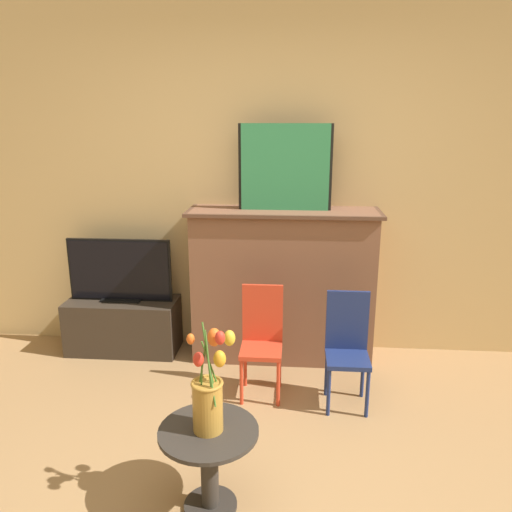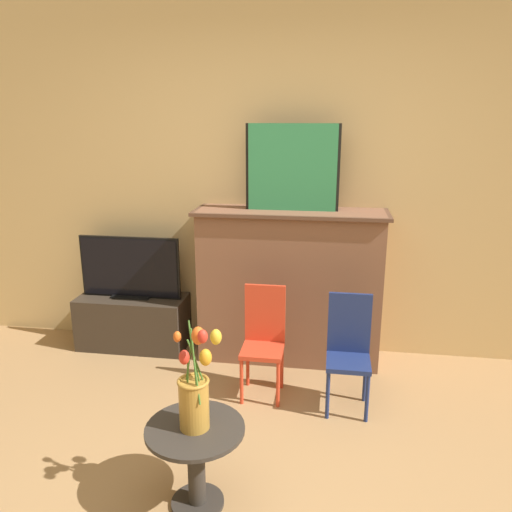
% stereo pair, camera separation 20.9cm
% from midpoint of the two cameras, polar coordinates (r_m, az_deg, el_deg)
% --- Properties ---
extents(wall_back, '(8.00, 0.06, 2.70)m').
position_cam_midpoint_polar(wall_back, '(3.85, 4.30, 8.62)').
color(wall_back, tan).
rests_on(wall_back, ground).
extents(fireplace_mantel, '(1.41, 0.43, 1.16)m').
position_cam_midpoint_polar(fireplace_mantel, '(3.79, 5.42, -3.26)').
color(fireplace_mantel, brown).
rests_on(fireplace_mantel, ground).
extents(painting, '(0.67, 0.03, 0.61)m').
position_cam_midpoint_polar(painting, '(3.61, 5.85, 10.00)').
color(painting, black).
rests_on(painting, fireplace_mantel).
extents(tv_stand, '(0.86, 0.37, 0.42)m').
position_cam_midpoint_polar(tv_stand, '(4.18, -12.45, -7.35)').
color(tv_stand, '#382D23').
rests_on(tv_stand, ground).
extents(tv_monitor, '(0.81, 0.12, 0.49)m').
position_cam_midpoint_polar(tv_monitor, '(4.03, -12.79, -1.40)').
color(tv_monitor, black).
rests_on(tv_monitor, tv_stand).
extents(chair_red, '(0.27, 0.27, 0.75)m').
position_cam_midpoint_polar(chair_red, '(3.36, 2.68, -9.14)').
color(chair_red, red).
rests_on(chair_red, ground).
extents(chair_blue, '(0.27, 0.27, 0.75)m').
position_cam_midpoint_polar(chair_blue, '(3.28, 12.37, -10.14)').
color(chair_blue, navy).
rests_on(chair_blue, ground).
extents(side_table, '(0.47, 0.47, 0.43)m').
position_cam_midpoint_polar(side_table, '(2.53, -4.37, -21.68)').
color(side_table, '#332D28').
rests_on(side_table, ground).
extents(vase_tulips, '(0.21, 0.21, 0.54)m').
position_cam_midpoint_polar(vase_tulips, '(2.34, -4.37, -15.33)').
color(vase_tulips, '#B78433').
rests_on(vase_tulips, side_table).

